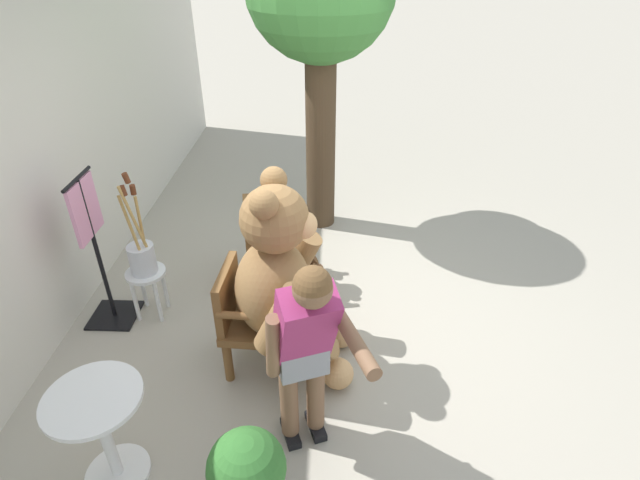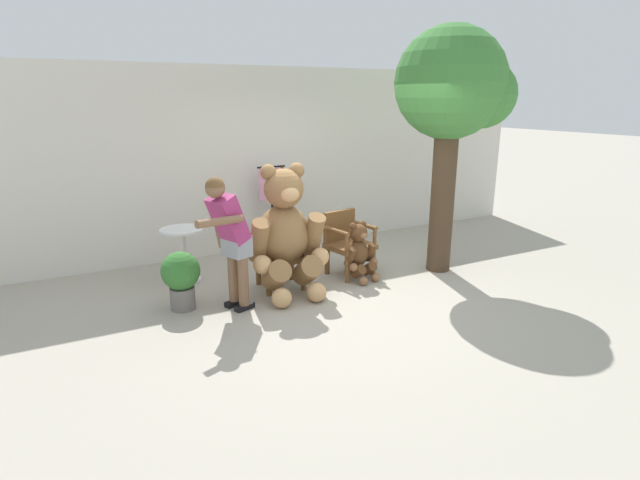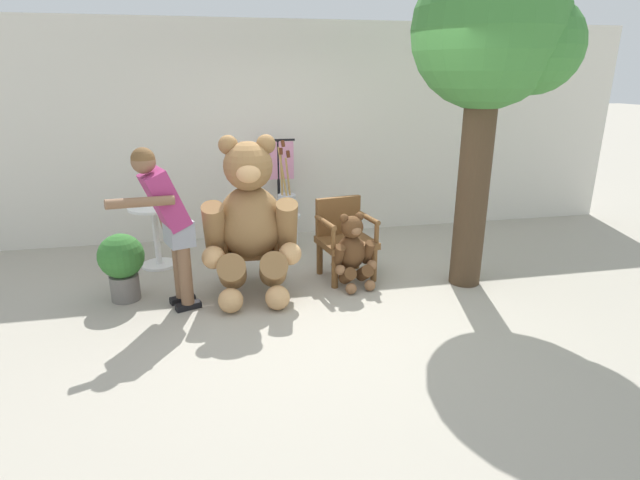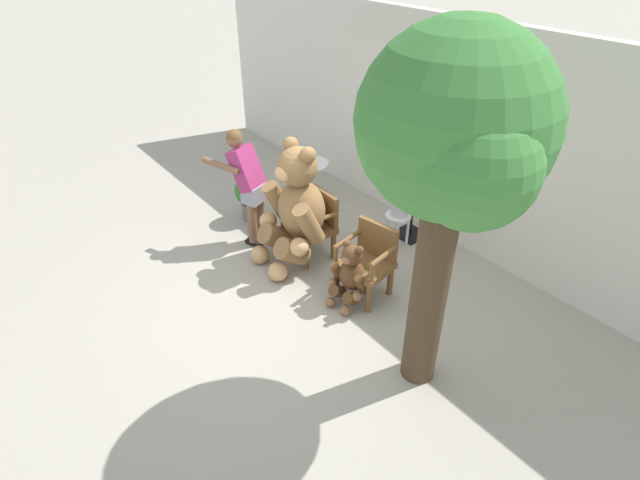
{
  "view_description": "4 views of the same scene",
  "coord_description": "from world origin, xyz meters",
  "px_view_note": "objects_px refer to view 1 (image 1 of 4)",
  "views": [
    {
      "loc": [
        -3.41,
        0.03,
        2.95
      ],
      "look_at": [
        0.18,
        0.15,
        0.71
      ],
      "focal_mm": 28.0,
      "sensor_mm": 36.0,
      "label": 1
    },
    {
      "loc": [
        -2.85,
        -4.95,
        2.34
      ],
      "look_at": [
        -0.18,
        0.14,
        0.7
      ],
      "focal_mm": 28.0,
      "sensor_mm": 36.0,
      "label": 2
    },
    {
      "loc": [
        -0.81,
        -4.36,
        2.14
      ],
      "look_at": [
        0.16,
        0.31,
        0.55
      ],
      "focal_mm": 28.0,
      "sensor_mm": 36.0,
      "label": 3
    },
    {
      "loc": [
        3.8,
        -2.63,
        3.75
      ],
      "look_at": [
        -0.01,
        0.37,
        0.58
      ],
      "focal_mm": 28.0,
      "sensor_mm": 36.0,
      "label": 4
    }
  ],
  "objects_px": {
    "wooden_chair_right": "(268,243)",
    "person_visitor": "(305,343)",
    "white_stool": "(147,281)",
    "wooden_chair_left": "(251,314)",
    "potted_plant": "(247,475)",
    "clothing_display_stand": "(96,249)",
    "teddy_bear_large": "(284,282)",
    "brush_bucket": "(141,254)",
    "round_side_table": "(103,428)",
    "teddy_bear_small": "(298,249)"
  },
  "relations": [
    {
      "from": "wooden_chair_right",
      "to": "person_visitor",
      "type": "xyz_separation_m",
      "value": [
        -1.79,
        -0.47,
        0.46
      ]
    },
    {
      "from": "white_stool",
      "to": "wooden_chair_left",
      "type": "bearing_deg",
      "value": -117.93
    },
    {
      "from": "potted_plant",
      "to": "clothing_display_stand",
      "type": "xyz_separation_m",
      "value": [
        1.74,
        1.5,
        0.32
      ]
    },
    {
      "from": "teddy_bear_large",
      "to": "brush_bucket",
      "type": "height_order",
      "value": "teddy_bear_large"
    },
    {
      "from": "person_visitor",
      "to": "teddy_bear_large",
      "type": "bearing_deg",
      "value": 14.63
    },
    {
      "from": "white_stool",
      "to": "round_side_table",
      "type": "bearing_deg",
      "value": -170.3
    },
    {
      "from": "teddy_bear_small",
      "to": "person_visitor",
      "type": "bearing_deg",
      "value": -174.2
    },
    {
      "from": "white_stool",
      "to": "potted_plant",
      "type": "bearing_deg",
      "value": -147.14
    },
    {
      "from": "teddy_bear_small",
      "to": "white_stool",
      "type": "xyz_separation_m",
      "value": [
        -0.51,
        1.28,
        -0.03
      ]
    },
    {
      "from": "wooden_chair_right",
      "to": "person_visitor",
      "type": "height_order",
      "value": "person_visitor"
    },
    {
      "from": "wooden_chair_left",
      "to": "white_stool",
      "type": "bearing_deg",
      "value": 62.07
    },
    {
      "from": "teddy_bear_small",
      "to": "brush_bucket",
      "type": "height_order",
      "value": "brush_bucket"
    },
    {
      "from": "wooden_chair_right",
      "to": "white_stool",
      "type": "relative_size",
      "value": 1.87
    },
    {
      "from": "person_visitor",
      "to": "potted_plant",
      "type": "relative_size",
      "value": 2.28
    },
    {
      "from": "round_side_table",
      "to": "potted_plant",
      "type": "bearing_deg",
      "value": -104.71
    },
    {
      "from": "potted_plant",
      "to": "clothing_display_stand",
      "type": "relative_size",
      "value": 0.5
    },
    {
      "from": "teddy_bear_small",
      "to": "wooden_chair_left",
      "type": "bearing_deg",
      "value": 164.68
    },
    {
      "from": "teddy_bear_small",
      "to": "teddy_bear_large",
      "type": "bearing_deg",
      "value": 179.13
    },
    {
      "from": "wooden_chair_right",
      "to": "teddy_bear_large",
      "type": "xyz_separation_m",
      "value": [
        -1.02,
        -0.27,
        0.32
      ]
    },
    {
      "from": "round_side_table",
      "to": "wooden_chair_right",
      "type": "bearing_deg",
      "value": -19.51
    },
    {
      "from": "wooden_chair_right",
      "to": "teddy_bear_large",
      "type": "distance_m",
      "value": 1.11
    },
    {
      "from": "brush_bucket",
      "to": "white_stool",
      "type": "bearing_deg",
      "value": 45.75
    },
    {
      "from": "wooden_chair_left",
      "to": "clothing_display_stand",
      "type": "height_order",
      "value": "clothing_display_stand"
    },
    {
      "from": "wooden_chair_right",
      "to": "teddy_bear_small",
      "type": "bearing_deg",
      "value": -86.13
    },
    {
      "from": "wooden_chair_left",
      "to": "teddy_bear_large",
      "type": "bearing_deg",
      "value": -91.86
    },
    {
      "from": "person_visitor",
      "to": "round_side_table",
      "type": "distance_m",
      "value": 1.31
    },
    {
      "from": "wooden_chair_right",
      "to": "clothing_display_stand",
      "type": "height_order",
      "value": "clothing_display_stand"
    },
    {
      "from": "round_side_table",
      "to": "teddy_bear_large",
      "type": "bearing_deg",
      "value": -44.04
    },
    {
      "from": "round_side_table",
      "to": "clothing_display_stand",
      "type": "distance_m",
      "value": 1.65
    },
    {
      "from": "person_visitor",
      "to": "round_side_table",
      "type": "bearing_deg",
      "value": 102.43
    },
    {
      "from": "wooden_chair_right",
      "to": "wooden_chair_left",
      "type": "bearing_deg",
      "value": 179.95
    },
    {
      "from": "brush_bucket",
      "to": "clothing_display_stand",
      "type": "xyz_separation_m",
      "value": [
        -0.05,
        0.34,
        0.08
      ]
    },
    {
      "from": "wooden_chair_left",
      "to": "brush_bucket",
      "type": "height_order",
      "value": "brush_bucket"
    },
    {
      "from": "person_visitor",
      "to": "round_side_table",
      "type": "relative_size",
      "value": 2.15
    },
    {
      "from": "teddy_bear_small",
      "to": "potted_plant",
      "type": "xyz_separation_m",
      "value": [
        -2.3,
        0.12,
        0.01
      ]
    },
    {
      "from": "person_visitor",
      "to": "brush_bucket",
      "type": "bearing_deg",
      "value": 48.34
    },
    {
      "from": "teddy_bear_large",
      "to": "teddy_bear_small",
      "type": "distance_m",
      "value": 1.12
    },
    {
      "from": "person_visitor",
      "to": "white_stool",
      "type": "distance_m",
      "value": 2.03
    },
    {
      "from": "wooden_chair_right",
      "to": "teddy_bear_small",
      "type": "height_order",
      "value": "wooden_chair_right"
    },
    {
      "from": "wooden_chair_right",
      "to": "brush_bucket",
      "type": "distance_m",
      "value": 1.12
    },
    {
      "from": "person_visitor",
      "to": "round_side_table",
      "type": "xyz_separation_m",
      "value": [
        -0.26,
        1.19,
        -0.47
      ]
    },
    {
      "from": "wooden_chair_right",
      "to": "white_stool",
      "type": "xyz_separation_m",
      "value": [
        -0.49,
        0.99,
        -0.11
      ]
    },
    {
      "from": "teddy_bear_small",
      "to": "round_side_table",
      "type": "bearing_deg",
      "value": 154.01
    },
    {
      "from": "teddy_bear_small",
      "to": "potted_plant",
      "type": "height_order",
      "value": "teddy_bear_small"
    },
    {
      "from": "white_stool",
      "to": "brush_bucket",
      "type": "height_order",
      "value": "brush_bucket"
    },
    {
      "from": "wooden_chair_left",
      "to": "teddy_bear_small",
      "type": "relative_size",
      "value": 1.09
    },
    {
      "from": "white_stool",
      "to": "potted_plant",
      "type": "height_order",
      "value": "potted_plant"
    },
    {
      "from": "wooden_chair_left",
      "to": "brush_bucket",
      "type": "bearing_deg",
      "value": 62.13
    },
    {
      "from": "brush_bucket",
      "to": "person_visitor",
      "type": "bearing_deg",
      "value": -131.66
    },
    {
      "from": "wooden_chair_right",
      "to": "white_stool",
      "type": "bearing_deg",
      "value": 116.19
    }
  ]
}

